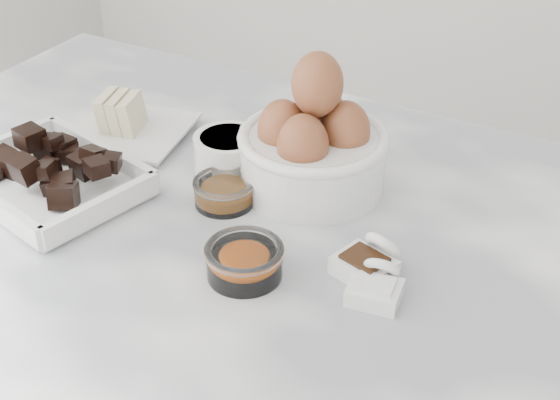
% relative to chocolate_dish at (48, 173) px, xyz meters
% --- Properties ---
extents(marble_slab, '(1.20, 0.80, 0.04)m').
position_rel_chocolate_dish_xyz_m(marble_slab, '(0.28, 0.04, -0.04)').
color(marble_slab, white).
rests_on(marble_slab, cabinet).
extents(chocolate_dish, '(0.26, 0.22, 0.06)m').
position_rel_chocolate_dish_xyz_m(chocolate_dish, '(0.00, 0.00, 0.00)').
color(chocolate_dish, white).
rests_on(chocolate_dish, marble_slab).
extents(butter_plate, '(0.18, 0.18, 0.06)m').
position_rel_chocolate_dish_xyz_m(butter_plate, '(0.00, 0.16, -0.00)').
color(butter_plate, white).
rests_on(butter_plate, marble_slab).
extents(sugar_ramekin, '(0.09, 0.09, 0.05)m').
position_rel_chocolate_dish_xyz_m(sugar_ramekin, '(0.18, 0.15, 0.00)').
color(sugar_ramekin, white).
rests_on(sugar_ramekin, marble_slab).
extents(egg_bowl, '(0.19, 0.19, 0.18)m').
position_rel_chocolate_dish_xyz_m(egg_bowl, '(0.29, 0.17, 0.03)').
color(egg_bowl, white).
rests_on(egg_bowl, marble_slab).
extents(honey_bowl, '(0.08, 0.08, 0.03)m').
position_rel_chocolate_dish_xyz_m(honey_bowl, '(0.21, 0.08, -0.01)').
color(honey_bowl, white).
rests_on(honey_bowl, marble_slab).
extents(zest_bowl, '(0.09, 0.09, 0.04)m').
position_rel_chocolate_dish_xyz_m(zest_bowl, '(0.30, -0.03, -0.00)').
color(zest_bowl, white).
rests_on(zest_bowl, marble_slab).
extents(vanilla_spoon, '(0.07, 0.09, 0.05)m').
position_rel_chocolate_dish_xyz_m(vanilla_spoon, '(0.42, 0.04, -0.01)').
color(vanilla_spoon, white).
rests_on(vanilla_spoon, marble_slab).
extents(salt_spoon, '(0.06, 0.07, 0.04)m').
position_rel_chocolate_dish_xyz_m(salt_spoon, '(0.44, 0.01, -0.01)').
color(salt_spoon, white).
rests_on(salt_spoon, marble_slab).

